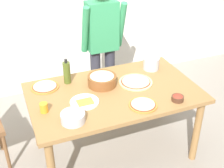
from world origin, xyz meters
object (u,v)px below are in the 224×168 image
Objects in this scene: small_sauce_bowl at (178,98)px; cup_orange at (44,108)px; popcorn_bowl at (102,79)px; olive_oil_bottle at (67,73)px; pizza_cooked_on_tray at (45,87)px; person_cook at (102,42)px; steel_pot at (151,63)px; dining_table at (114,99)px; pizza_second_cooked at (143,105)px; plate_with_slice at (85,102)px; pizza_raw_on_board at (136,82)px; mixing_bowl_steel at (73,117)px.

cup_orange is at bearing 166.51° from small_sauce_bowl.
olive_oil_bottle reaches higher than popcorn_bowl.
olive_oil_bottle is at bearing 52.56° from cup_orange.
small_sauce_bowl reaches higher than pizza_cooked_on_tray.
person_cook is at bearing 69.16° from popcorn_bowl.
steel_pot is at bearing -2.97° from olive_oil_bottle.
person_cook is 0.62m from steel_pot.
olive_oil_bottle is at bearing 150.77° from popcorn_bowl.
steel_pot reaches higher than dining_table.
person_cook is 0.69m from olive_oil_bottle.
plate_with_slice reaches higher than pizza_second_cooked.
pizza_raw_on_board is at bearing -16.01° from pizza_cooked_on_tray.
cup_orange is at bearing -127.44° from olive_oil_bottle.
popcorn_bowl is at bearing 165.22° from pizza_raw_on_board.
olive_oil_bottle is 0.51m from cup_orange.
olive_oil_bottle is at bearing -140.58° from person_cook.
dining_table is 4.83× the size of pizza_raw_on_board.
dining_table is 8.00× the size of mixing_bowl_steel.
steel_pot reaches higher than cup_orange.
small_sauce_bowl is 0.63× the size of steel_pot.
person_cook is at bearing 58.53° from mixing_bowl_steel.
dining_table is at bearing -40.98° from olive_oil_bottle.
pizza_cooked_on_tray is (-0.85, 0.24, -0.00)m from pizza_raw_on_board.
pizza_cooked_on_tray is (-0.76, -0.45, -0.17)m from person_cook.
pizza_second_cooked is 2.31× the size of small_sauce_bowl.
small_sauce_bowl is at bearing -43.71° from popcorn_bowl.
pizza_second_cooked is 2.99× the size of cup_orange.
popcorn_bowl is at bearing -110.84° from person_cook.
olive_oil_bottle is at bearing 139.02° from dining_table.
small_sauce_bowl is (0.30, -1.12, -0.15)m from person_cook.
plate_with_slice is 0.42m from olive_oil_bottle.
steel_pot is (0.28, 0.21, 0.06)m from pizza_raw_on_board.
popcorn_bowl is at bearing -16.75° from pizza_cooked_on_tray.
dining_table is 0.36m from pizza_second_cooked.
dining_table is 5.71× the size of popcorn_bowl.
pizza_raw_on_board is at bearing 9.13° from cup_orange.
person_cook is at bearing 77.54° from dining_table.
pizza_cooked_on_tray is 0.96× the size of popcorn_bowl.
steel_pot is (0.85, 0.35, 0.06)m from plate_with_slice.
pizza_second_cooked is at bearing -123.84° from steel_pot.
small_sauce_bowl is (0.79, -0.28, 0.02)m from plate_with_slice.
steel_pot reaches higher than plate_with_slice.
mixing_bowl_steel is 0.64m from olive_oil_bottle.
mixing_bowl_steel is at bearing 179.09° from pizza_second_cooked.
pizza_second_cooked is at bearing -27.01° from plate_with_slice.
popcorn_bowl is (-0.06, 0.15, 0.15)m from dining_table.
dining_table is at bearing -27.45° from pizza_cooked_on_tray.
olive_oil_bottle is 1.48× the size of steel_pot.
person_cook reaches higher than mixing_bowl_steel.
cup_orange is (-0.61, -0.24, -0.02)m from popcorn_bowl.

